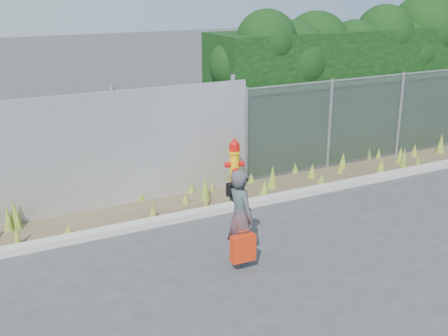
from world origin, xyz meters
TOP-DOWN VIEW (x-y plane):
  - ground at (0.00, 0.00)m, footprint 80.00×80.00m
  - curb at (0.00, 1.80)m, footprint 16.00×0.22m
  - weed_strip at (-0.06, 2.46)m, footprint 16.00×1.33m
  - corrugated_fence at (-3.25, 3.01)m, footprint 8.50×0.21m
  - chainlink_fence at (4.25, 3.00)m, footprint 6.50×0.07m
  - hedge at (4.50, 4.01)m, footprint 7.48×1.99m
  - fire_hydrant at (0.50, 2.49)m, footprint 0.39×0.35m
  - woman at (-0.80, -0.10)m, footprint 0.40×0.58m
  - red_tote_bag at (-0.91, -0.37)m, footprint 0.37×0.14m
  - black_shoulder_bag at (-0.80, 0.08)m, footprint 0.26×0.11m

SIDE VIEW (x-z plane):
  - ground at x=0.00m, z-range 0.00..0.00m
  - curb at x=0.00m, z-range 0.00..0.12m
  - weed_strip at x=-0.06m, z-range -0.12..0.41m
  - red_tote_bag at x=-0.91m, z-range 0.15..0.63m
  - fire_hydrant at x=0.50m, z-range -0.02..1.14m
  - woman at x=-0.80m, z-range 0.00..1.50m
  - chainlink_fence at x=4.25m, z-range 0.01..2.06m
  - corrugated_fence at x=-3.25m, z-range -0.05..2.25m
  - black_shoulder_bag at x=-0.80m, z-range 1.05..1.24m
  - hedge at x=4.50m, z-range 0.11..3.90m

